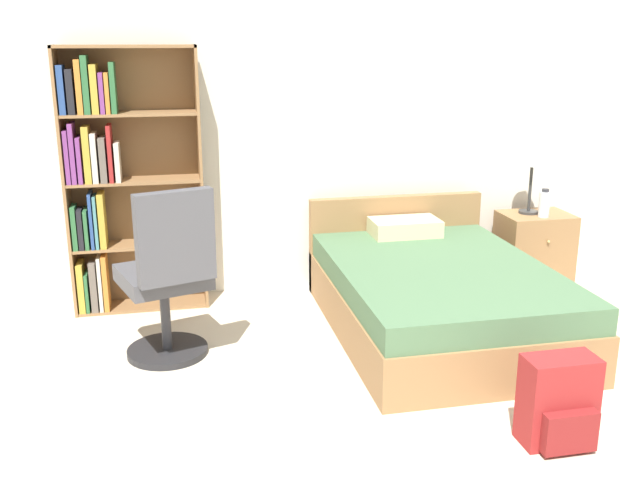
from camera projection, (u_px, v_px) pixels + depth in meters
wall_back at (336, 117)px, 5.32m from camera, size 9.00×0.06×2.60m
bookshelf at (115, 178)px, 4.88m from camera, size 0.92×0.27×1.83m
bed at (435, 294)px, 4.72m from camera, size 1.34×1.92×0.72m
office_chair at (168, 279)px, 4.17m from camera, size 0.61×0.67×1.08m
nightstand at (534, 248)px, 5.61m from camera, size 0.53×0.42×0.55m
table_lamp at (533, 156)px, 5.44m from camera, size 0.21×0.21×0.58m
water_bottle at (544, 204)px, 5.42m from camera, size 0.08×0.08×0.22m
backpack_red at (559, 403)px, 3.38m from camera, size 0.35×0.25×0.44m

